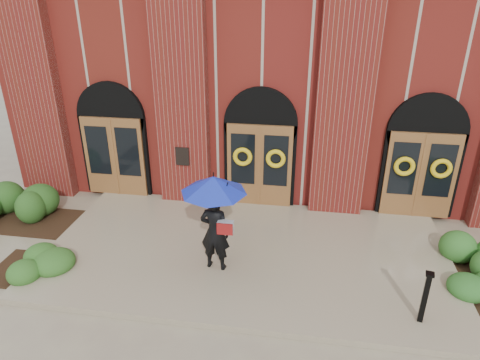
# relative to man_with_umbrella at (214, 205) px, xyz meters

# --- Properties ---
(ground) EXTENTS (90.00, 90.00, 0.00)m
(ground) POSITION_rel_man_with_umbrella_xyz_m (0.61, 0.63, -1.79)
(ground) COLOR gray
(ground) RESTS_ON ground
(landing) EXTENTS (10.00, 5.30, 0.15)m
(landing) POSITION_rel_man_with_umbrella_xyz_m (0.61, 0.78, -1.72)
(landing) COLOR gray
(landing) RESTS_ON ground
(church_building) EXTENTS (16.20, 12.53, 7.00)m
(church_building) POSITION_rel_man_with_umbrella_xyz_m (0.61, 9.42, 1.71)
(church_building) COLOR #5F1814
(church_building) RESTS_ON ground
(man_with_umbrella) EXTENTS (1.65, 1.65, 2.35)m
(man_with_umbrella) POSITION_rel_man_with_umbrella_xyz_m (0.00, 0.00, 0.00)
(man_with_umbrella) COLOR black
(man_with_umbrella) RESTS_ON landing
(metal_post) EXTENTS (0.18, 0.18, 1.16)m
(metal_post) POSITION_rel_man_with_umbrella_xyz_m (4.39, -1.11, -1.04)
(metal_post) COLOR black
(metal_post) RESTS_ON landing
(hedge_wall_left) EXTENTS (3.45, 1.38, 0.88)m
(hedge_wall_left) POSITION_rel_man_with_umbrella_xyz_m (-6.26, 1.47, -1.35)
(hedge_wall_left) COLOR #234918
(hedge_wall_left) RESTS_ON ground
(hedge_front_left) EXTENTS (1.46, 1.25, 0.51)m
(hedge_front_left) POSITION_rel_man_with_umbrella_xyz_m (-4.49, -0.66, -1.54)
(hedge_front_left) COLOR #29551D
(hedge_front_left) RESTS_ON ground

